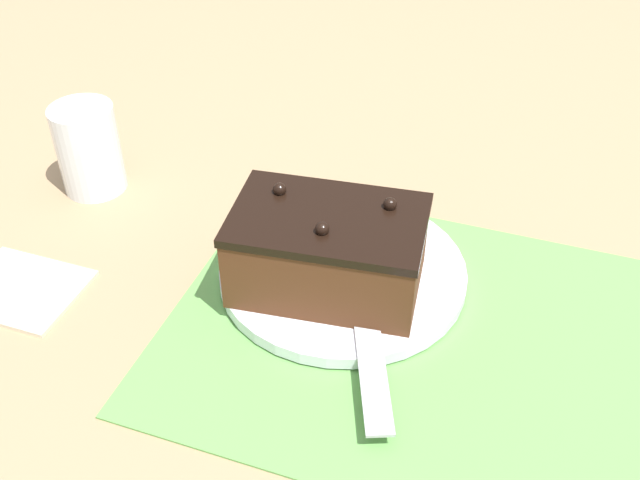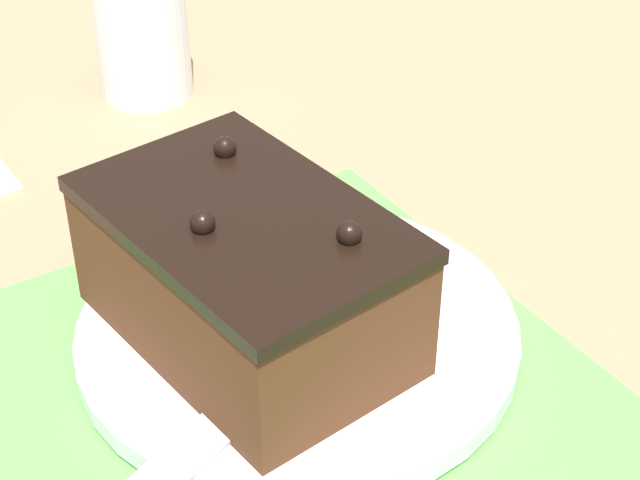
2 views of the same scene
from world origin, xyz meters
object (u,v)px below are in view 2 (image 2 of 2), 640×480
at_px(serving_knife, 291,355).
at_px(cake_plate, 298,332).
at_px(chocolate_cake, 247,275).
at_px(drinking_glass, 142,32).

bearing_deg(serving_knife, cake_plate, -59.73).
xyz_separation_m(cake_plate, chocolate_cake, (-0.01, -0.02, 0.04)).
height_order(cake_plate, serving_knife, serving_knife).
height_order(serving_knife, drinking_glass, drinking_glass).
xyz_separation_m(cake_plate, drinking_glass, (-0.31, 0.06, 0.04)).
bearing_deg(chocolate_cake, cake_plate, 75.22).
distance_m(cake_plate, drinking_glass, 0.31).
bearing_deg(cake_plate, drinking_glass, 169.34).
xyz_separation_m(serving_knife, drinking_glass, (-0.33, 0.08, 0.03)).
bearing_deg(cake_plate, serving_knife, -38.04).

